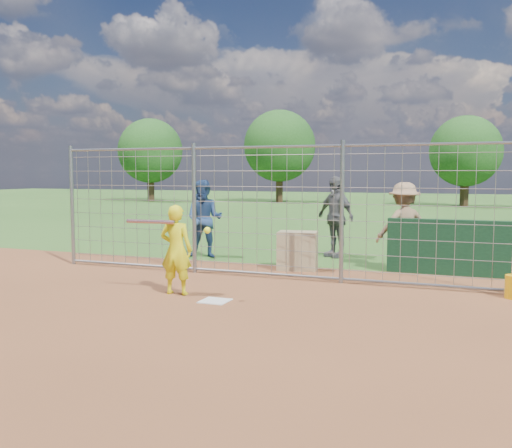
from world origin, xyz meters
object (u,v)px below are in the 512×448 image
at_px(bystander_a, 204,219).
at_px(equipment_bin, 298,251).
at_px(batter, 176,250).
at_px(bystander_b, 335,217).
at_px(bystander_c, 404,226).

xyz_separation_m(bystander_a, equipment_bin, (2.59, -0.88, -0.52)).
distance_m(batter, bystander_b, 5.33).
xyz_separation_m(bystander_a, bystander_c, (4.63, -0.03, -0.01)).
relative_size(bystander_b, equipment_bin, 2.41).
xyz_separation_m(batter, bystander_b, (1.45, 5.13, 0.22)).
xyz_separation_m(batter, bystander_a, (-1.43, 3.92, 0.18)).
xyz_separation_m(bystander_b, bystander_c, (1.75, -1.24, -0.06)).
distance_m(bystander_a, bystander_c, 4.63).
distance_m(batter, bystander_a, 4.18).
height_order(bystander_b, bystander_c, bystander_b).
bearing_deg(bystander_b, bystander_c, -1.65).
bearing_deg(equipment_bin, bystander_b, 72.35).
bearing_deg(bystander_b, batter, -72.10).
relative_size(bystander_c, equipment_bin, 2.27).
distance_m(bystander_c, equipment_bin, 2.27).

